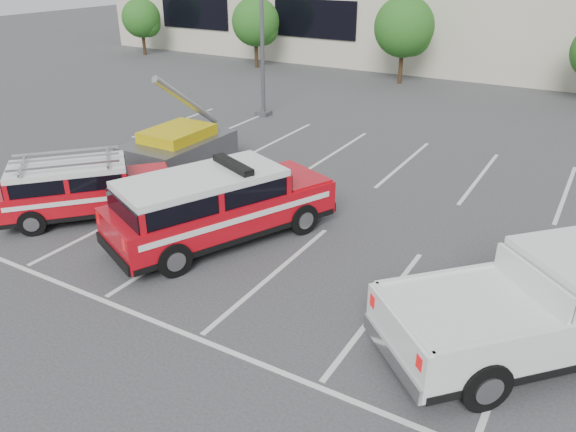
# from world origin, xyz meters

# --- Properties ---
(ground) EXTENTS (120.00, 120.00, 0.00)m
(ground) POSITION_xyz_m (0.00, 0.00, 0.00)
(ground) COLOR #353538
(ground) RESTS_ON ground
(stall_markings) EXTENTS (23.00, 15.00, 0.01)m
(stall_markings) POSITION_xyz_m (0.00, 4.50, 0.01)
(stall_markings) COLOR silver
(stall_markings) RESTS_ON ground
(tree_far_left) EXTENTS (2.77, 2.77, 3.99)m
(tree_far_left) POSITION_xyz_m (-24.91, 22.05, 2.50)
(tree_far_left) COLOR #3F2B19
(tree_far_left) RESTS_ON ground
(tree_left) EXTENTS (3.07, 3.07, 4.42)m
(tree_left) POSITION_xyz_m (-14.91, 22.05, 2.77)
(tree_left) COLOR #3F2B19
(tree_left) RESTS_ON ground
(tree_mid_left) EXTENTS (3.37, 3.37, 4.85)m
(tree_mid_left) POSITION_xyz_m (-4.91, 22.05, 3.04)
(tree_mid_left) COLOR #3F2B19
(tree_mid_left) RESTS_ON ground
(fire_chief_suv) EXTENTS (4.37, 6.29, 2.09)m
(fire_chief_suv) POSITION_xyz_m (-2.20, 0.83, 0.85)
(fire_chief_suv) COLOR #B10812
(fire_chief_suv) RESTS_ON ground
(white_pickup) EXTENTS (6.12, 6.30, 2.00)m
(white_pickup) POSITION_xyz_m (5.99, 0.42, 0.80)
(white_pickup) COLOR silver
(white_pickup) RESTS_ON ground
(ladder_suv) EXTENTS (4.47, 4.66, 1.83)m
(ladder_suv) POSITION_xyz_m (-6.39, 0.06, 0.73)
(ladder_suv) COLOR #B10812
(ladder_suv) RESTS_ON ground
(utility_rig) EXTENTS (3.38, 4.06, 3.43)m
(utility_rig) POSITION_xyz_m (-6.68, 4.27, 0.68)
(utility_rig) COLOR #59595E
(utility_rig) RESTS_ON ground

